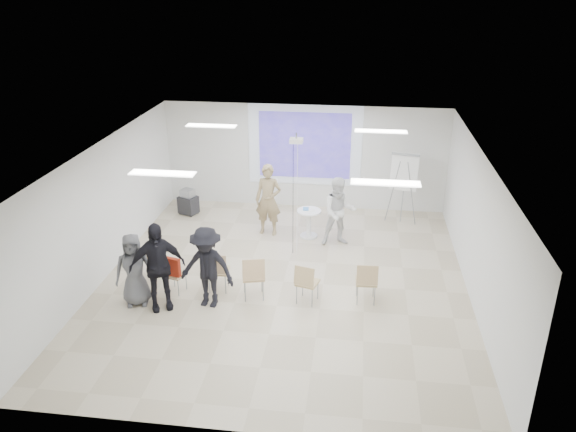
# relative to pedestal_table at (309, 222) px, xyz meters

# --- Properties ---
(floor) EXTENTS (8.00, 9.00, 0.10)m
(floor) POSITION_rel_pedestal_table_xyz_m (-0.34, -2.39, -0.48)
(floor) COLOR beige
(floor) RESTS_ON ground
(ceiling) EXTENTS (8.00, 9.00, 0.10)m
(ceiling) POSITION_rel_pedestal_table_xyz_m (-0.34, -2.39, 2.62)
(ceiling) COLOR white
(ceiling) RESTS_ON wall_back
(wall_back) EXTENTS (8.00, 0.10, 3.00)m
(wall_back) POSITION_rel_pedestal_table_xyz_m (-0.34, 2.16, 1.07)
(wall_back) COLOR silver
(wall_back) RESTS_ON floor
(wall_left) EXTENTS (0.10, 9.00, 3.00)m
(wall_left) POSITION_rel_pedestal_table_xyz_m (-4.39, -2.39, 1.07)
(wall_left) COLOR silver
(wall_left) RESTS_ON floor
(wall_right) EXTENTS (0.10, 9.00, 3.00)m
(wall_right) POSITION_rel_pedestal_table_xyz_m (3.71, -2.39, 1.07)
(wall_right) COLOR silver
(wall_right) RESTS_ON floor
(projection_halo) EXTENTS (3.20, 0.01, 2.30)m
(projection_halo) POSITION_rel_pedestal_table_xyz_m (-0.34, 2.09, 1.42)
(projection_halo) COLOR silver
(projection_halo) RESTS_ON wall_back
(projection_image) EXTENTS (2.60, 0.01, 1.90)m
(projection_image) POSITION_rel_pedestal_table_xyz_m (-0.34, 2.08, 1.42)
(projection_image) COLOR #4335B6
(projection_image) RESTS_ON wall_back
(pedestal_table) EXTENTS (0.67, 0.67, 0.77)m
(pedestal_table) POSITION_rel_pedestal_table_xyz_m (0.00, 0.00, 0.00)
(pedestal_table) COLOR white
(pedestal_table) RESTS_ON floor
(player_left) EXTENTS (0.83, 0.60, 2.13)m
(player_left) POSITION_rel_pedestal_table_xyz_m (-1.07, 0.10, 0.64)
(player_left) COLOR #9B855F
(player_left) RESTS_ON floor
(player_right) EXTENTS (1.08, 0.94, 1.95)m
(player_right) POSITION_rel_pedestal_table_xyz_m (0.78, -0.31, 0.55)
(player_right) COLOR white
(player_right) RESTS_ON floor
(controller_left) EXTENTS (0.05, 0.12, 0.04)m
(controller_left) POSITION_rel_pedestal_table_xyz_m (-0.89, 0.35, 0.98)
(controller_left) COLOR white
(controller_left) RESTS_ON player_left
(controller_right) EXTENTS (0.06, 0.12, 0.04)m
(controller_right) POSITION_rel_pedestal_table_xyz_m (0.60, -0.06, 0.89)
(controller_right) COLOR silver
(controller_right) RESTS_ON player_right
(chair_far_left) EXTENTS (0.43, 0.46, 0.85)m
(chair_far_left) POSITION_rel_pedestal_table_xyz_m (-3.08, -2.75, 0.08)
(chair_far_left) COLOR tan
(chair_far_left) RESTS_ON floor
(chair_left_mid) EXTENTS (0.48, 0.50, 0.81)m
(chair_left_mid) POSITION_rel_pedestal_table_xyz_m (-2.58, -3.16, 0.05)
(chair_left_mid) COLOR tan
(chair_left_mid) RESTS_ON floor
(chair_left_inner) EXTENTS (0.45, 0.48, 0.92)m
(chair_left_inner) POSITION_rel_pedestal_table_xyz_m (-1.66, -2.98, 0.12)
(chair_left_inner) COLOR tan
(chair_left_inner) RESTS_ON floor
(chair_center) EXTENTS (0.57, 0.59, 0.99)m
(chair_center) POSITION_rel_pedestal_table_xyz_m (-0.85, -3.18, 0.16)
(chair_center) COLOR tan
(chair_center) RESTS_ON floor
(chair_right_inner) EXTENTS (0.53, 0.55, 0.90)m
(chair_right_inner) POSITION_rel_pedestal_table_xyz_m (0.25, -3.22, 0.11)
(chair_right_inner) COLOR tan
(chair_right_inner) RESTS_ON floor
(chair_right_far) EXTENTS (0.46, 0.49, 0.93)m
(chair_right_far) POSITION_rel_pedestal_table_xyz_m (1.47, -3.03, 0.12)
(chair_right_far) COLOR tan
(chair_right_far) RESTS_ON floor
(red_jacket) EXTENTS (0.43, 0.21, 0.40)m
(red_jacket) POSITION_rel_pedestal_table_xyz_m (-2.56, -3.31, 0.29)
(red_jacket) COLOR #AC2915
(red_jacket) RESTS_ON chair_left_mid
(laptop) EXTENTS (0.35, 0.26, 0.03)m
(laptop) POSITION_rel_pedestal_table_xyz_m (-1.67, -2.88, 0.07)
(laptop) COLOR black
(laptop) RESTS_ON chair_left_inner
(audience_left) EXTENTS (1.46, 1.23, 2.15)m
(audience_left) POSITION_rel_pedestal_table_xyz_m (-2.68, -3.74, 0.65)
(audience_left) COLOR black
(audience_left) RESTS_ON floor
(audience_mid) EXTENTS (1.37, 0.88, 1.97)m
(audience_mid) POSITION_rel_pedestal_table_xyz_m (-1.73, -3.52, 0.56)
(audience_mid) COLOR black
(audience_mid) RESTS_ON floor
(audience_outer) EXTENTS (0.97, 0.77, 1.75)m
(audience_outer) POSITION_rel_pedestal_table_xyz_m (-3.22, -3.65, 0.45)
(audience_outer) COLOR slate
(audience_outer) RESTS_ON floor
(flipchart_easel) EXTENTS (0.84, 0.65, 1.97)m
(flipchart_easel) POSITION_rel_pedestal_table_xyz_m (2.41, 1.22, 1.02)
(flipchart_easel) COLOR gray
(flipchart_easel) RESTS_ON floor
(av_cart) EXTENTS (0.60, 0.55, 0.74)m
(av_cart) POSITION_rel_pedestal_table_xyz_m (-3.54, 1.09, -0.09)
(av_cart) COLOR black
(av_cart) RESTS_ON floor
(ceiling_projector) EXTENTS (0.30, 0.25, 3.00)m
(ceiling_projector) POSITION_rel_pedestal_table_xyz_m (-0.24, -0.90, 2.26)
(ceiling_projector) COLOR white
(ceiling_projector) RESTS_ON ceiling
(fluor_panel_nw) EXTENTS (1.20, 0.30, 0.02)m
(fluor_panel_nw) POSITION_rel_pedestal_table_xyz_m (-2.34, -0.39, 2.54)
(fluor_panel_nw) COLOR white
(fluor_panel_nw) RESTS_ON ceiling
(fluor_panel_ne) EXTENTS (1.20, 0.30, 0.02)m
(fluor_panel_ne) POSITION_rel_pedestal_table_xyz_m (1.66, -0.39, 2.54)
(fluor_panel_ne) COLOR white
(fluor_panel_ne) RESTS_ON ceiling
(fluor_panel_sw) EXTENTS (1.20, 0.30, 0.02)m
(fluor_panel_sw) POSITION_rel_pedestal_table_xyz_m (-2.34, -3.89, 2.54)
(fluor_panel_sw) COLOR white
(fluor_panel_sw) RESTS_ON ceiling
(fluor_panel_se) EXTENTS (1.20, 0.30, 0.02)m
(fluor_panel_se) POSITION_rel_pedestal_table_xyz_m (1.66, -3.89, 2.54)
(fluor_panel_se) COLOR white
(fluor_panel_se) RESTS_ON ceiling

